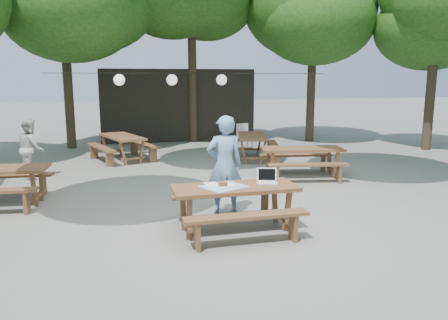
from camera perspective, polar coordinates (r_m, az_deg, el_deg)
name	(u,v)px	position (r m, az deg, el deg)	size (l,w,h in m)	color
ground	(228,208)	(8.44, 0.46, -6.29)	(80.00, 80.00, 0.00)	slate
pavilion	(175,104)	(18.51, -6.48, 7.33)	(6.00, 3.00, 2.80)	black
main_picnic_table	(235,208)	(7.13, 1.42, -6.26)	(2.00, 1.58, 0.75)	brown
picnic_table_ne	(302,162)	(11.09, 10.10, -0.26)	(2.15, 1.90, 0.75)	brown
picnic_table_far_w	(123,148)	(13.52, -13.10, 1.58)	(2.10, 2.30, 0.75)	brown
picnic_table_far_e	(252,147)	(13.37, 3.67, 1.74)	(2.02, 2.25, 0.75)	brown
woman	(225,165)	(7.93, 0.08, -0.66)	(0.66, 0.43, 1.81)	#77A6D9
second_person	(31,148)	(11.88, -23.93, 1.44)	(0.72, 0.56, 1.49)	silver
plastic_chair	(244,142)	(15.14, 2.69, 2.30)	(0.51, 0.51, 0.90)	silver
laptop	(267,179)	(7.28, 5.63, -2.49)	(0.39, 0.34, 0.24)	white
tabletop_clutter	(223,186)	(6.99, -0.14, -3.41)	(0.82, 0.77, 0.08)	#3788BC
paper_lanterns	(172,80)	(13.93, -6.76, 10.37)	(9.00, 0.34, 0.38)	black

